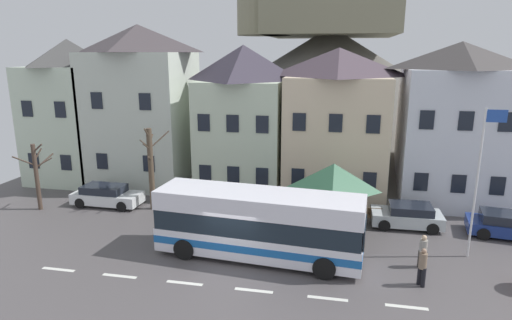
# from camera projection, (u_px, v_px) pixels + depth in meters

# --- Properties ---
(ground_plane) EXTENTS (40.00, 60.00, 0.07)m
(ground_plane) POSITION_uv_depth(u_px,v_px,m) (228.00, 271.00, 19.29)
(ground_plane) COLOR #504B4D
(townhouse_00) EXTENTS (5.12, 6.67, 10.52)m
(townhouse_00) POSITION_uv_depth(u_px,v_px,m) (73.00, 110.00, 32.66)
(townhouse_00) COLOR silver
(townhouse_00) RESTS_ON ground_plane
(townhouse_01) EXTENTS (6.88, 6.09, 11.45)m
(townhouse_01) POSITION_uv_depth(u_px,v_px,m) (142.00, 106.00, 31.17)
(townhouse_01) COLOR beige
(townhouse_01) RESTS_ON ground_plane
(townhouse_02) EXTENTS (5.69, 6.26, 10.04)m
(townhouse_02) POSITION_uv_depth(u_px,v_px,m) (244.00, 119.00, 29.97)
(townhouse_02) COLOR beige
(townhouse_02) RESTS_ON ground_plane
(townhouse_03) EXTENTS (6.56, 6.18, 9.85)m
(townhouse_03) POSITION_uv_depth(u_px,v_px,m) (336.00, 123.00, 28.74)
(townhouse_03) COLOR beige
(townhouse_03) RESTS_ON ground_plane
(townhouse_04) EXTENTS (6.30, 5.13, 10.18)m
(townhouse_04) POSITION_uv_depth(u_px,v_px,m) (454.00, 126.00, 26.82)
(townhouse_04) COLOR silver
(townhouse_04) RESTS_ON ground_plane
(hilltop_castle) EXTENTS (40.36, 40.36, 20.72)m
(hilltop_castle) POSITION_uv_depth(u_px,v_px,m) (328.00, 83.00, 44.59)
(hilltop_castle) COLOR #59564F
(hilltop_castle) RESTS_ON ground_plane
(transit_bus) EXTENTS (9.91, 3.36, 3.21)m
(transit_bus) POSITION_uv_depth(u_px,v_px,m) (259.00, 225.00, 20.17)
(transit_bus) COLOR white
(transit_bus) RESTS_ON ground_plane
(bus_shelter) EXTENTS (3.60, 3.60, 3.84)m
(bus_shelter) POSITION_uv_depth(u_px,v_px,m) (334.00, 177.00, 22.69)
(bus_shelter) COLOR #473D33
(bus_shelter) RESTS_ON ground_plane
(parked_car_00) EXTENTS (4.39, 1.95, 1.31)m
(parked_car_00) POSITION_uv_depth(u_px,v_px,m) (107.00, 195.00, 27.40)
(parked_car_00) COLOR white
(parked_car_00) RESTS_ON ground_plane
(parked_car_01) EXTENTS (3.81, 2.03, 1.30)m
(parked_car_01) POSITION_uv_depth(u_px,v_px,m) (407.00, 216.00, 24.01)
(parked_car_01) COLOR silver
(parked_car_01) RESTS_ON ground_plane
(parked_car_02) EXTENTS (4.58, 2.48, 1.29)m
(parked_car_02) POSITION_uv_depth(u_px,v_px,m) (511.00, 225.00, 22.66)
(parked_car_02) COLOR navy
(parked_car_02) RESTS_ON ground_plane
(pedestrian_00) EXTENTS (0.38, 0.34, 1.56)m
(pedestrian_00) POSITION_uv_depth(u_px,v_px,m) (423.00, 250.00, 19.35)
(pedestrian_00) COLOR #38332D
(pedestrian_00) RESTS_ON ground_plane
(pedestrian_01) EXTENTS (0.32, 0.35, 1.68)m
(pedestrian_01) POSITION_uv_depth(u_px,v_px,m) (422.00, 266.00, 17.78)
(pedestrian_01) COLOR black
(pedestrian_01) RESTS_ON ground_plane
(public_bench) EXTENTS (1.71, 0.48, 0.87)m
(public_bench) POSITION_uv_depth(u_px,v_px,m) (367.00, 215.00, 24.55)
(public_bench) COLOR brown
(public_bench) RESTS_ON ground_plane
(flagpole) EXTENTS (0.95, 0.10, 7.14)m
(flagpole) POSITION_uv_depth(u_px,v_px,m) (480.00, 174.00, 19.57)
(flagpole) COLOR silver
(flagpole) RESTS_ON ground_plane
(bare_tree_00) EXTENTS (1.75, 1.75, 5.21)m
(bare_tree_00) POSITION_uv_depth(u_px,v_px,m) (151.00, 168.00, 26.26)
(bare_tree_00) COLOR brown
(bare_tree_00) RESTS_ON ground_plane
(bare_tree_01) EXTENTS (1.64, 2.12, 4.22)m
(bare_tree_01) POSITION_uv_depth(u_px,v_px,m) (37.00, 175.00, 26.29)
(bare_tree_01) COLOR #47382D
(bare_tree_01) RESTS_ON ground_plane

